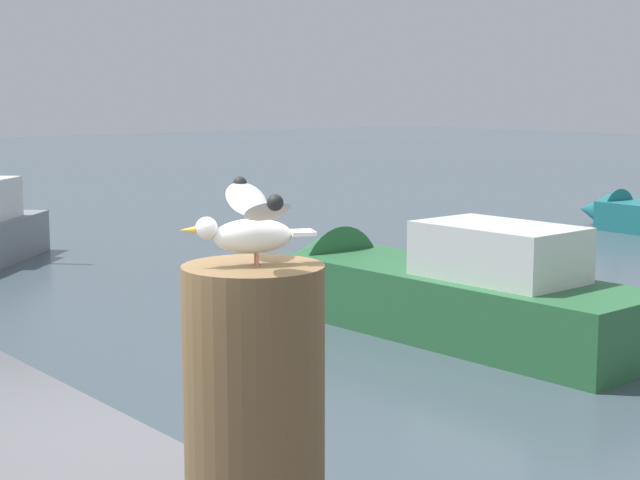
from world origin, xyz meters
The scene contains 3 objects.
mooring_post centered at (0.99, -0.30, 1.91)m, with size 0.42×0.42×0.86m, color brown.
seagull centered at (0.99, -0.30, 2.46)m, with size 0.58×0.38×0.23m.
boat_green centered at (-5.10, 6.54, 0.49)m, with size 5.78×1.63×1.64m.
Camera 1 is at (3.29, -1.95, 2.83)m, focal length 55.82 mm.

